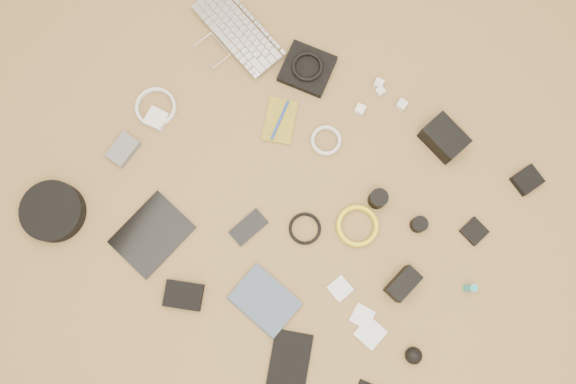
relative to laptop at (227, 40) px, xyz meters
The scene contains 33 objects.
room_shell 1.38m from the laptop, 38.65° to the right, with size 4.04×4.04×2.58m.
laptop is the anchor object (origin of this frame).
headphone_pouch 0.30m from the laptop, 10.70° to the left, with size 0.17×0.16×0.03m, color black.
headphones 0.31m from the laptop, 10.70° to the left, with size 0.11×0.11×0.01m, color black.
charger_a 0.57m from the laptop, 12.03° to the left, with size 0.03×0.03×0.03m, color white.
charger_b 0.56m from the laptop, 14.60° to the left, with size 0.03×0.03×0.03m, color white.
charger_c 0.66m from the laptop, 10.01° to the left, with size 0.03×0.03×0.03m, color white.
charger_d 0.53m from the laptop, ahead, with size 0.03×0.03×0.03m, color white.
dslr_camera 0.83m from the laptop, ahead, with size 0.14×0.10×0.08m, color black.
lens_pouch 1.15m from the laptop, ahead, with size 0.08×0.09×0.03m, color black.
notebook_olive 0.35m from the laptop, 25.86° to the right, with size 0.10×0.16×0.01m, color olive.
pen_blue 0.35m from the laptop, 25.86° to the right, with size 0.01×0.01×0.15m, color #1438A4.
cable_white_a 0.51m from the laptop, 15.14° to the right, with size 0.11×0.11×0.01m, color silver.
lens_a 0.77m from the laptop, 16.55° to the right, with size 0.06×0.06×0.07m, color black.
lens_b 0.93m from the laptop, 13.87° to the right, with size 0.05×0.05×0.05m, color black.
card_reader 1.08m from the laptop, ahead, with size 0.07×0.07×0.02m, color black.
power_brick 0.37m from the laptop, 98.00° to the right, with size 0.07×0.07×0.03m, color white.
cable_white_b 0.35m from the laptop, 103.03° to the right, with size 0.14×0.14×0.01m, color silver.
cable_black 0.72m from the laptop, 36.39° to the right, with size 0.11×0.11×0.01m, color black.
cable_yellow 0.80m from the laptop, 24.50° to the right, with size 0.14×0.14×0.02m, color yellow.
flash 1.04m from the laptop, 24.04° to the right, with size 0.06×0.11×0.08m, color black.
lens_cleaner 1.18m from the laptop, 15.74° to the right, with size 0.02×0.02×0.08m, color #1AA4AE.
battery_charger 0.53m from the laptop, 99.52° to the right, with size 0.07×0.11×0.03m, color #5D5D63.
tablet 0.73m from the laptop, 77.62° to the right, with size 0.18×0.24×0.01m, color black.
phone 0.67m from the laptop, 51.35° to the right, with size 0.06×0.12×0.01m, color black.
filter_case_left 0.95m from the laptop, 34.48° to the right, with size 0.06×0.06×0.01m, color silver.
filter_case_mid 1.06m from the laptop, 32.96° to the right, with size 0.07×0.07×0.01m, color silver.
filter_case_right 1.12m from the laptop, 33.00° to the right, with size 0.08×0.08×0.01m, color silver.
air_blower 1.24m from the laptop, 28.83° to the right, with size 0.06×0.06×0.06m, color black.
headphone_case 0.84m from the laptop, 101.17° to the right, with size 0.21×0.21×0.06m, color black.
drive_case 0.90m from the laptop, 66.52° to the right, with size 0.12×0.09×0.03m, color black.
paperback 0.97m from the laptop, 53.13° to the right, with size 0.15×0.20×0.02m, color #3C4E65.
notebook_black_a 1.13m from the laptop, 47.30° to the right, with size 0.13×0.20×0.01m, color black.
Camera 1 is at (0.16, -0.26, 1.88)m, focal length 35.00 mm.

